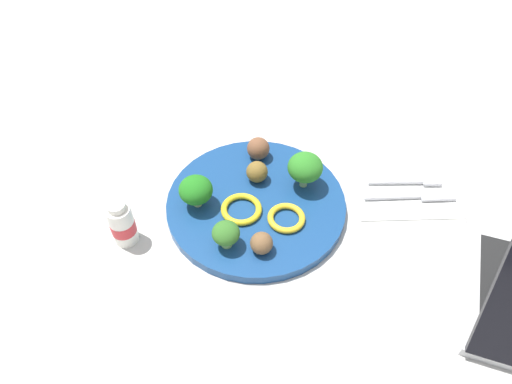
# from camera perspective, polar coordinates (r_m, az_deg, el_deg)

# --- Properties ---
(ground_plane) EXTENTS (4.00, 4.00, 0.00)m
(ground_plane) POSITION_cam_1_polar(r_m,az_deg,el_deg) (0.73, -0.00, -1.89)
(ground_plane) COLOR beige
(plate) EXTENTS (0.28, 0.28, 0.02)m
(plate) POSITION_cam_1_polar(r_m,az_deg,el_deg) (0.73, -0.00, -1.48)
(plate) COLOR navy
(plate) RESTS_ON ground_plane
(broccoli_floret_back_left) EXTENTS (0.05, 0.05, 0.06)m
(broccoli_floret_back_left) POSITION_cam_1_polar(r_m,az_deg,el_deg) (0.72, 6.07, 3.00)
(broccoli_floret_back_left) COLOR #92C683
(broccoli_floret_back_left) RESTS_ON plate
(broccoli_floret_mid_right) EXTENTS (0.05, 0.05, 0.05)m
(broccoli_floret_mid_right) POSITION_cam_1_polar(r_m,az_deg,el_deg) (0.70, -7.42, 0.41)
(broccoli_floret_mid_right) COLOR #A4C182
(broccoli_floret_mid_right) RESTS_ON plate
(broccoli_floret_back_right) EXTENTS (0.04, 0.04, 0.04)m
(broccoli_floret_back_right) POSITION_cam_1_polar(r_m,az_deg,el_deg) (0.65, -3.73, -5.13)
(broccoli_floret_back_right) COLOR #91CA6D
(broccoli_floret_back_right) RESTS_ON plate
(meatball_back_left) EXTENTS (0.03, 0.03, 0.03)m
(meatball_back_left) POSITION_cam_1_polar(r_m,az_deg,el_deg) (0.74, 0.12, 2.50)
(meatball_back_left) COLOR brown
(meatball_back_left) RESTS_ON plate
(meatball_far_rim) EXTENTS (0.04, 0.04, 0.04)m
(meatball_far_rim) POSITION_cam_1_polar(r_m,az_deg,el_deg) (0.78, 0.28, 5.37)
(meatball_far_rim) COLOR brown
(meatball_far_rim) RESTS_ON plate
(meatball_mid_left) EXTENTS (0.03, 0.03, 0.03)m
(meatball_mid_left) POSITION_cam_1_polar(r_m,az_deg,el_deg) (0.65, 1.09, -6.28)
(meatball_mid_left) COLOR brown
(meatball_mid_left) RESTS_ON plate
(pepper_ring_front_left) EXTENTS (0.09, 0.09, 0.01)m
(pepper_ring_front_left) POSITION_cam_1_polar(r_m,az_deg,el_deg) (0.71, -1.81, -2.12)
(pepper_ring_front_left) COLOR yellow
(pepper_ring_front_left) RESTS_ON plate
(pepper_ring_mid_left) EXTENTS (0.07, 0.07, 0.01)m
(pepper_ring_mid_left) POSITION_cam_1_polar(r_m,az_deg,el_deg) (0.70, 3.75, -3.21)
(pepper_ring_mid_left) COLOR yellow
(pepper_ring_mid_left) RESTS_ON plate
(napkin) EXTENTS (0.18, 0.13, 0.01)m
(napkin) POSITION_cam_1_polar(r_m,az_deg,el_deg) (0.79, 17.98, 0.15)
(napkin) COLOR white
(napkin) RESTS_ON ground_plane
(fork) EXTENTS (0.12, 0.03, 0.01)m
(fork) POSITION_cam_1_polar(r_m,az_deg,el_deg) (0.80, 18.28, 1.34)
(fork) COLOR silver
(fork) RESTS_ON napkin
(knife) EXTENTS (0.15, 0.02, 0.01)m
(knife) POSITION_cam_1_polar(r_m,az_deg,el_deg) (0.78, 18.87, -0.56)
(knife) COLOR silver
(knife) RESTS_ON napkin
(yogurt_bottle) EXTENTS (0.04, 0.04, 0.08)m
(yogurt_bottle) POSITION_cam_1_polar(r_m,az_deg,el_deg) (0.69, -16.12, -3.81)
(yogurt_bottle) COLOR white
(yogurt_bottle) RESTS_ON ground_plane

